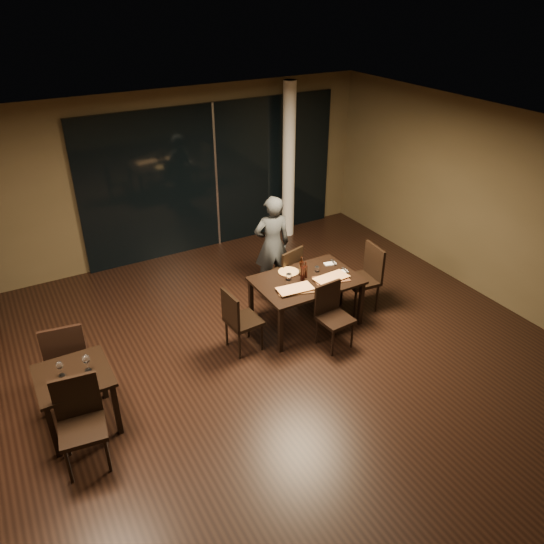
{
  "coord_description": "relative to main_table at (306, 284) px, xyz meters",
  "views": [
    {
      "loc": [
        -2.72,
        -4.76,
        4.61
      ],
      "look_at": [
        0.41,
        0.77,
        1.05
      ],
      "focal_mm": 35.0,
      "sensor_mm": 36.0,
      "label": 1
    }
  ],
  "objects": [
    {
      "name": "tumbler_right",
      "position": [
        0.26,
        0.12,
        0.11
      ],
      "size": [
        0.07,
        0.07,
        0.08
      ],
      "primitive_type": "cylinder",
      "color": "white",
      "rests_on": "main_table"
    },
    {
      "name": "bottle_b",
      "position": [
        0.02,
        0.06,
        0.2
      ],
      "size": [
        0.06,
        0.06,
        0.26
      ],
      "primitive_type": null,
      "color": "black",
      "rests_on": "main_table"
    },
    {
      "name": "wine_glass_b",
      "position": [
        -3.23,
        -0.51,
        0.17
      ],
      "size": [
        0.09,
        0.09,
        0.2
      ],
      "primitive_type": null,
      "color": "white",
      "rests_on": "side_table"
    },
    {
      "name": "diner",
      "position": [
        0.05,
        1.1,
        0.15
      ],
      "size": [
        0.62,
        0.47,
        1.65
      ],
      "primitive_type": "imported",
      "rotation": [
        0.0,
        0.0,
        2.95
      ],
      "color": "#2A2D2F",
      "rests_on": "ground"
    },
    {
      "name": "main_table",
      "position": [
        0.0,
        0.0,
        0.0
      ],
      "size": [
        1.5,
        1.0,
        0.75
      ],
      "color": "black",
      "rests_on": "ground"
    },
    {
      "name": "napkin_near",
      "position": [
        0.57,
        -0.08,
        0.08
      ],
      "size": [
        0.19,
        0.12,
        0.01
      ],
      "primitive_type": "cube",
      "rotation": [
        0.0,
        0.0,
        -0.12
      ],
      "color": "silver",
      "rests_on": "main_table"
    },
    {
      "name": "tumbler_left",
      "position": [
        -0.23,
        0.12,
        0.12
      ],
      "size": [
        0.08,
        0.08,
        0.1
      ],
      "primitive_type": "cylinder",
      "color": "white",
      "rests_on": "main_table"
    },
    {
      "name": "round_pizza",
      "position": [
        -0.12,
        0.3,
        0.08
      ],
      "size": [
        0.3,
        0.3,
        0.01
      ],
      "primitive_type": "cylinder",
      "color": "#B01A13",
      "rests_on": "main_table"
    },
    {
      "name": "column",
      "position": [
        1.4,
        2.85,
        0.82
      ],
      "size": [
        0.24,
        0.24,
        3.0
      ],
      "primitive_type": "cylinder",
      "color": "white",
      "rests_on": "ground"
    },
    {
      "name": "pizza_board_left",
      "position": [
        -0.31,
        -0.19,
        0.08
      ],
      "size": [
        0.56,
        0.39,
        0.01
      ],
      "primitive_type": "cube",
      "rotation": [
        0.0,
        0.0,
        -0.31
      ],
      "color": "#432815",
      "rests_on": "main_table"
    },
    {
      "name": "chair_side_near",
      "position": [
        -3.46,
        -1.02,
        -0.1
      ],
      "size": [
        0.53,
        0.53,
        1.03
      ],
      "rotation": [
        0.0,
        0.0,
        -0.13
      ],
      "color": "black",
      "rests_on": "ground"
    },
    {
      "name": "window_panel",
      "position": [
        0.0,
        3.16,
        0.67
      ],
      "size": [
        5.0,
        0.06,
        2.7
      ],
      "primitive_type": "cube",
      "color": "black",
      "rests_on": "ground"
    },
    {
      "name": "wall_back",
      "position": [
        -1.0,
        3.25,
        0.82
      ],
      "size": [
        8.0,
        0.1,
        3.0
      ],
      "primitive_type": "cube",
      "color": "#463B25",
      "rests_on": "ground"
    },
    {
      "name": "wine_glass_a",
      "position": [
        -3.51,
        -0.46,
        0.16
      ],
      "size": [
        0.08,
        0.08,
        0.18
      ],
      "primitive_type": null,
      "color": "white",
      "rests_on": "side_table"
    },
    {
      "name": "napkin_far",
      "position": [
        0.57,
        0.21,
        0.08
      ],
      "size": [
        0.2,
        0.14,
        0.01
      ],
      "primitive_type": "cube",
      "rotation": [
        0.0,
        0.0,
        -0.22
      ],
      "color": "white",
      "rests_on": "main_table"
    },
    {
      "name": "chair_main_far",
      "position": [
        0.04,
        0.63,
        -0.13
      ],
      "size": [
        0.56,
        0.56,
        0.97
      ],
      "rotation": [
        0.0,
        0.0,
        3.42
      ],
      "color": "black",
      "rests_on": "ground"
    },
    {
      "name": "oblong_pizza_left",
      "position": [
        -0.31,
        -0.19,
        0.1
      ],
      "size": [
        0.51,
        0.28,
        0.02
      ],
      "primitive_type": null,
      "rotation": [
        0.0,
        0.0,
        -0.1
      ],
      "color": "#681809",
      "rests_on": "pizza_board_left"
    },
    {
      "name": "wall_right",
      "position": [
        3.05,
        -0.8,
        0.82
      ],
      "size": [
        0.1,
        8.0,
        3.0
      ],
      "primitive_type": "cube",
      "color": "#463B25",
      "rests_on": "ground"
    },
    {
      "name": "ground",
      "position": [
        -1.0,
        -0.8,
        -0.68
      ],
      "size": [
        8.0,
        8.0,
        0.0
      ],
      "primitive_type": "plane",
      "color": "black",
      "rests_on": "ground"
    },
    {
      "name": "side_table",
      "position": [
        -3.4,
        -0.5,
        -0.05
      ],
      "size": [
        0.8,
        0.8,
        0.75
      ],
      "color": "black",
      "rests_on": "ground"
    },
    {
      "name": "side_napkin",
      "position": [
        -3.35,
        -0.69,
        0.08
      ],
      "size": [
        0.2,
        0.16,
        0.01
      ],
      "primitive_type": "cube",
      "rotation": [
        0.0,
        0.0,
        0.29
      ],
      "color": "white",
      "rests_on": "side_table"
    },
    {
      "name": "pizza_board_right",
      "position": [
        0.31,
        -0.18,
        0.08
      ],
      "size": [
        0.56,
        0.38,
        0.01
      ],
      "primitive_type": "cube",
      "rotation": [
        0.0,
        0.0,
        -0.25
      ],
      "color": "#4D2B19",
      "rests_on": "main_table"
    },
    {
      "name": "chair_side_far",
      "position": [
        -3.38,
        0.14,
        -0.09
      ],
      "size": [
        0.56,
        0.56,
        1.06
      ],
      "rotation": [
        0.0,
        0.0,
        3.0
      ],
      "color": "black",
      "rests_on": "ground"
    },
    {
      "name": "bottle_c",
      "position": [
        -0.0,
        0.14,
        0.22
      ],
      "size": [
        0.07,
        0.07,
        0.3
      ],
      "primitive_type": null,
      "color": "black",
      "rests_on": "main_table"
    },
    {
      "name": "bottle_a",
      "position": [
        -0.06,
        0.01,
        0.22
      ],
      "size": [
        0.06,
        0.06,
        0.29
      ],
      "primitive_type": null,
      "color": "black",
      "rests_on": "main_table"
    },
    {
      "name": "ceiling",
      "position": [
        -1.0,
        -0.8,
        2.34
      ],
      "size": [
        8.0,
        8.0,
        0.04
      ],
      "primitive_type": "cube",
      "color": "silver",
      "rests_on": "wall_back"
    },
    {
      "name": "oblong_pizza_right",
      "position": [
        0.31,
        -0.18,
        0.1
      ],
      "size": [
        0.51,
        0.27,
        0.02
      ],
      "primitive_type": null,
      "rotation": [
        0.0,
        0.0,
        0.07
      ],
      "color": "maroon",
      "rests_on": "pizza_board_right"
    },
    {
      "name": "chair_main_left",
      "position": [
        -1.17,
        -0.12,
        -0.14
      ],
      "size": [
        0.47,
        0.47,
        0.95
      ],
      "rotation": [
        0.0,
        0.0,
        1.64
      ],
      "color": "black",
      "rests_on": "ground"
    },
    {
      "name": "chair_main_right",
      "position": [
        1.04,
        -0.09,
        -0.09
      ],
      "size": [
        0.53,
        0.53,
        1.05
      ],
      "rotation": [
        0.0,
        0.0,
        -1.66
      ],
      "color": "black",
      "rests_on": "ground"
    },
    {
      "name": "chair_main_near",
      "position": [
        0.04,
        -0.61,
        -0.16
      ],
      "size": [
        0.46,
        0.46,
        0.93
      ],
      "rotation": [
        0.0,
        0.0,
        0.08
      ],
      "color": "black",
      "rests_on": "ground"
    }
  ]
}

